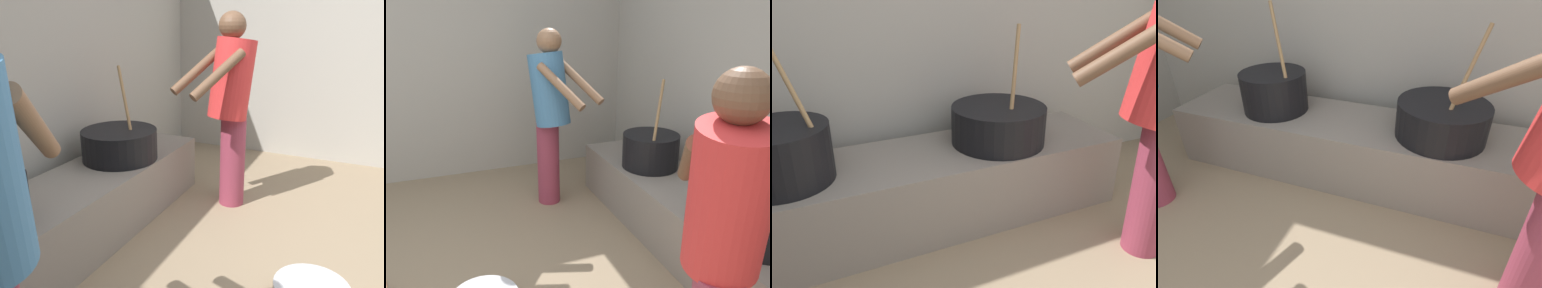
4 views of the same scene
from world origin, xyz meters
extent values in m
cube|color=slate|center=(-0.19, 1.89, 0.22)|extent=(2.64, 0.60, 0.44)
cylinder|color=black|center=(0.40, 1.88, 0.56)|extent=(0.56, 0.56, 0.23)
cylinder|color=#937047|center=(0.50, 1.88, 0.87)|extent=(0.17, 0.22, 0.51)
cylinder|color=black|center=(-0.79, 1.88, 0.58)|extent=(0.47, 0.47, 0.28)
cylinder|color=#937047|center=(-0.71, 1.88, 0.92)|extent=(0.20, 0.20, 0.51)
cylinder|color=#8C3347|center=(0.91, 1.16, 0.37)|extent=(0.20, 0.20, 0.73)
cylinder|color=brown|center=(0.62, 1.19, 1.09)|extent=(0.41, 0.31, 0.34)
camera|label=1|loc=(-1.93, 0.20, 1.46)|focal=36.92mm
camera|label=2|loc=(1.88, 0.20, 1.68)|focal=36.59mm
camera|label=3|loc=(-0.69, -0.01, 1.36)|focal=36.15mm
camera|label=4|loc=(0.45, 0.10, 1.42)|focal=28.55mm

